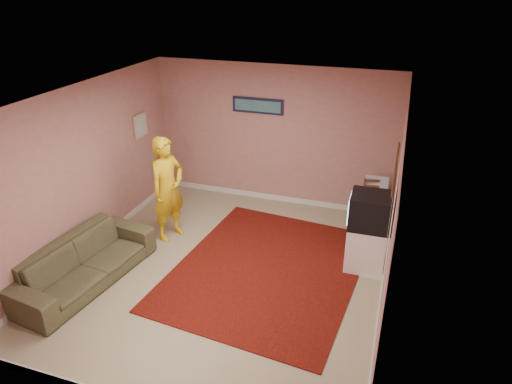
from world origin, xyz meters
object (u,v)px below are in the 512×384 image
(sofa, at_px, (84,263))
(tv_cabinet, at_px, (366,247))
(chair_a, at_px, (374,201))
(crt_tv, at_px, (370,211))
(chair_b, at_px, (369,232))
(person, at_px, (168,189))

(sofa, bearing_deg, tv_cabinet, -59.28)
(chair_a, xyz_separation_m, sofa, (-3.74, -2.82, -0.21))
(tv_cabinet, height_order, crt_tv, crt_tv)
(tv_cabinet, distance_m, chair_a, 1.25)
(chair_b, bearing_deg, crt_tv, 9.30)
(chair_a, distance_m, chair_b, 1.17)
(tv_cabinet, relative_size, crt_tv, 1.19)
(crt_tv, height_order, person, person)
(sofa, xyz_separation_m, person, (0.57, 1.51, 0.56))
(chair_b, xyz_separation_m, person, (-3.18, -0.15, 0.29))
(crt_tv, xyz_separation_m, chair_b, (0.01, 0.07, -0.38))
(crt_tv, relative_size, sofa, 0.28)
(chair_b, bearing_deg, tv_cabinet, 13.81)
(chair_b, bearing_deg, person, -70.13)
(sofa, bearing_deg, chair_a, -45.11)
(sofa, height_order, person, person)
(tv_cabinet, relative_size, chair_a, 1.52)
(tv_cabinet, xyz_separation_m, sofa, (-3.75, -1.59, -0.04))
(tv_cabinet, height_order, sofa, tv_cabinet)
(person, bearing_deg, tv_cabinet, -68.65)
(tv_cabinet, bearing_deg, person, -178.68)
(tv_cabinet, height_order, chair_b, chair_b)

